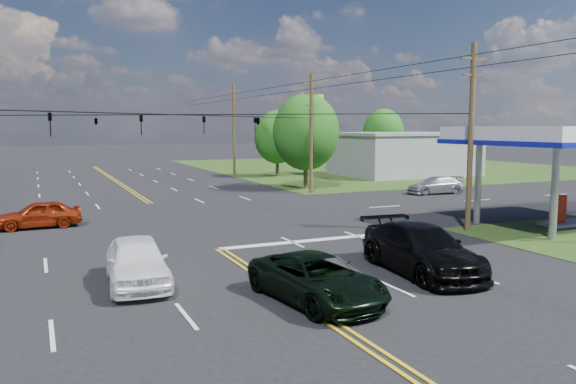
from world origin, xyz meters
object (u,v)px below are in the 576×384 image
pole_right_far (234,128)px  tree_right_b (277,137)px  suv_black (421,249)px  pole_ne (311,132)px  retail_ne (404,155)px  pole_se (471,135)px  tree_far_r (384,133)px  pickup_dkgreen (317,279)px  pickup_white (137,261)px  tree_right_a (306,132)px

pole_right_far → tree_right_b: size_ratio=1.41×
pole_right_far → suv_black: (-7.41, -42.79, -4.29)m
pole_ne → retail_ne: bearing=32.9°
retail_ne → pole_ne: 20.43m
pole_se → pole_ne: bearing=90.0°
tree_far_r → pickup_dkgreen: size_ratio=1.48×
pole_right_far → tree_right_b: (3.50, -4.00, -0.95)m
retail_ne → tree_right_b: bearing=163.5°
suv_black → pickup_white: 10.14m
pickup_white → pole_ne: bearing=55.3°
tree_far_r → pickup_dkgreen: bearing=-125.9°
pole_se → pole_ne: 18.00m
suv_black → tree_far_r: bearing=63.1°
retail_ne → suv_black: 42.52m
suv_black → tree_right_a: bearing=78.0°
pole_se → tree_far_r: size_ratio=1.25×
pole_ne → pole_right_far: size_ratio=0.95×
pole_right_far → pole_se: bearing=-90.0°
pickup_dkgreen → tree_far_r: bearing=46.5°
tree_right_a → retail_ne: bearing=26.6°
pole_se → tree_right_a: pole_se is taller
tree_right_a → pickup_white: (-18.21, -24.18, -4.05)m
retail_ne → pole_right_far: bearing=154.8°
retail_ne → tree_right_b: (-13.50, 4.00, 2.02)m
pole_right_far → tree_far_r: size_ratio=1.31×
pickup_dkgreen → suv_black: bearing=8.8°
suv_black → pickup_white: size_ratio=1.26×
tree_far_r → retail_ne: bearing=-111.8°
retail_ne → pole_right_far: (-17.00, 8.00, 2.97)m
retail_ne → pickup_white: retail_ne is taller
pole_right_far → pickup_dkgreen: (-12.50, -44.29, -4.45)m
suv_black → pole_right_far: bearing=85.6°
pole_se → pickup_dkgreen: size_ratio=1.84×
retail_ne → pole_ne: size_ratio=1.47×
pole_right_far → tree_far_r: pole_right_far is taller
pole_right_far → tree_right_a: (1.00, -16.00, -0.30)m
tree_right_a → pickup_white: bearing=-127.0°
tree_right_b → pickup_white: 41.83m
retail_ne → tree_right_a: size_ratio=1.71×
pole_ne → tree_right_a: size_ratio=1.16×
pickup_dkgreen → pickup_white: pickup_white is taller
tree_far_r → suv_black: tree_far_r is taller
retail_ne → tree_far_r: size_ratio=1.83×
pickup_dkgreen → pickup_white: bearing=131.3°
pole_se → pole_right_far: (0.00, 37.00, 0.25)m
pole_ne → pickup_white: size_ratio=1.97×
pole_ne → pickup_white: (-17.21, -21.18, -4.09)m
tree_far_r → pickup_white: tree_far_r is taller
pole_ne → pickup_white: 27.60m
pickup_white → pickup_dkgreen: bearing=-36.7°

